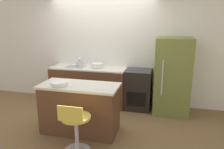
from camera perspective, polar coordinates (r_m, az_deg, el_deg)
ground_plane at (r=5.16m, az=-4.32°, el=-8.92°), size 14.00×14.00×0.00m
wall_back at (r=5.39m, az=-2.47°, el=6.51°), size 8.00×0.06×2.60m
back_counter at (r=5.37m, az=-6.15°, el=-2.88°), size 1.82×0.58×0.91m
kitchen_island at (r=4.07m, az=-8.36°, el=-8.72°), size 1.42×0.65×0.90m
oven_range at (r=5.09m, az=6.85°, el=-3.86°), size 0.59×0.59×0.91m
refrigerator at (r=4.91m, az=15.50°, el=-0.41°), size 0.75×0.71×1.66m
stool_chair at (r=3.48m, az=-9.47°, el=-13.49°), size 0.46×0.46×0.84m
kettle at (r=5.35m, az=-8.38°, el=3.02°), size 0.18×0.18×0.22m
mixing_bowl at (r=5.20m, az=-3.87°, el=2.41°), size 0.28×0.28×0.10m
fruit_bowl at (r=3.93m, az=-13.54°, el=-2.31°), size 0.31×0.31×0.07m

